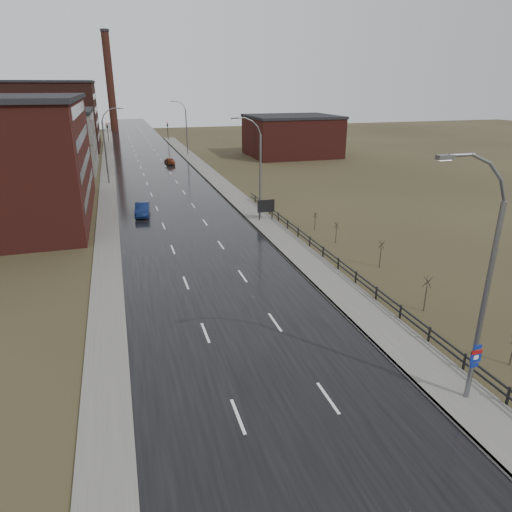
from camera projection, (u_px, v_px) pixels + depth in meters
ground at (319, 471)px, 18.33m from camera, size 320.00×320.00×0.00m
road at (162, 183)px, 72.06m from camera, size 14.00×300.00×0.06m
sidewalk_right at (261, 220)px, 51.99m from camera, size 3.20×180.00×0.18m
curb_right at (248, 221)px, 51.57m from camera, size 0.16×180.00×0.18m
sidewalk_left at (108, 186)px, 69.83m from camera, size 2.40×260.00×0.12m
warehouse_mid at (47, 140)px, 81.46m from camera, size 16.32×20.40×10.50m
warehouse_far at (38, 116)px, 106.09m from camera, size 26.52×24.48×15.50m
building_right at (292, 136)px, 98.51m from camera, size 18.36×16.32×8.50m
smokestack at (110, 82)px, 145.60m from camera, size 2.70×2.70×30.70m
streetlight_main at (481, 288)px, 20.29m from camera, size 3.91×0.29×12.11m
streetlight_right_mid at (258, 168)px, 50.83m from camera, size 3.36×0.28×11.35m
streetlight_left at (107, 146)px, 69.72m from camera, size 3.36×0.28×11.35m
streetlight_right_far at (185, 128)px, 99.20m from camera, size 3.36×0.28×11.35m
guardrail at (342, 265)px, 37.28m from camera, size 0.10×53.05×1.10m
shrub_c at (426, 293)px, 30.81m from camera, size 0.60×0.64×2.56m
shrub_d at (381, 253)px, 38.33m from camera, size 0.57×0.60×2.39m
shrub_e at (336, 232)px, 44.33m from camera, size 0.51×0.53×2.13m
shrub_f at (315, 221)px, 48.42m from camera, size 0.47×0.49×1.95m
billboard at (266, 207)px, 51.41m from camera, size 2.01×0.17×2.47m
traffic_light_left at (107, 124)px, 122.02m from camera, size 0.58×2.73×5.30m
traffic_light_right at (167, 123)px, 126.37m from camera, size 0.58×2.73×5.30m
car_near at (142, 210)px, 53.71m from camera, size 2.07×4.69×1.50m
car_far at (170, 161)px, 88.56m from camera, size 1.94×3.96×1.30m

